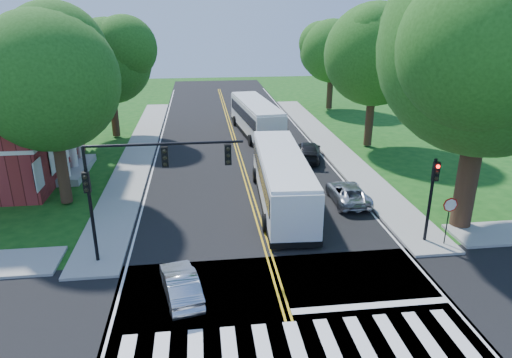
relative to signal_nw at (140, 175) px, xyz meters
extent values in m
plane|color=#114512|center=(5.86, -6.43, -4.38)|extent=(140.00, 140.00, 0.00)
cube|color=black|center=(5.86, 11.57, -4.37)|extent=(14.00, 96.00, 0.01)
cube|color=black|center=(5.86, -6.43, -4.37)|extent=(60.00, 12.00, 0.01)
cube|color=gold|center=(5.86, 15.57, -4.36)|extent=(0.36, 70.00, 0.01)
cube|color=silver|center=(-0.94, 15.57, -4.36)|extent=(0.12, 70.00, 0.01)
cube|color=silver|center=(12.66, 15.57, -4.36)|extent=(0.12, 70.00, 0.01)
cube|color=silver|center=(5.86, -6.93, -4.36)|extent=(12.60, 3.00, 0.01)
cube|color=silver|center=(9.36, -4.83, -4.36)|extent=(6.60, 0.40, 0.01)
cube|color=gray|center=(-2.44, 18.57, -4.30)|extent=(2.60, 40.00, 0.15)
cube|color=gray|center=(14.16, 18.57, -4.30)|extent=(2.60, 40.00, 0.15)
cylinder|color=#372116|center=(16.86, 1.57, -1.23)|extent=(1.10, 1.10, 6.00)
sphere|color=#2C7221|center=(16.86, 1.57, 5.28)|extent=(10.80, 10.80, 10.80)
cylinder|color=#372116|center=(-5.64, 7.57, -1.83)|extent=(0.70, 0.70, 4.80)
sphere|color=#2C7221|center=(-5.64, 7.57, 3.17)|extent=(8.00, 8.00, 8.00)
cylinder|color=#372116|center=(-5.14, 23.57, -2.03)|extent=(0.70, 0.70, 4.40)
sphere|color=#2C7221|center=(-5.14, 23.57, 2.64)|extent=(7.60, 7.60, 7.60)
cylinder|color=#372116|center=(17.36, 17.57, -1.73)|extent=(0.70, 0.70, 5.00)
sphere|color=#2C7221|center=(17.36, 17.57, 3.50)|extent=(8.40, 8.40, 8.40)
cylinder|color=#372116|center=(18.36, 33.57, -2.03)|extent=(0.70, 0.70, 4.40)
sphere|color=#2C7221|center=(18.36, 33.57, 2.51)|extent=(7.20, 7.20, 7.20)
cube|color=silver|center=(-6.54, 13.57, 0.02)|extent=(1.40, 6.00, 0.45)
cube|color=gray|center=(-6.54, 13.57, -4.13)|extent=(1.80, 6.00, 0.50)
cylinder|color=silver|center=(-6.54, 11.37, -2.28)|extent=(0.50, 0.50, 4.20)
cylinder|color=silver|center=(-6.54, 13.57, -2.28)|extent=(0.50, 0.50, 4.20)
cylinder|color=silver|center=(-6.54, 15.77, -2.28)|extent=(0.50, 0.50, 4.20)
cylinder|color=black|center=(-2.34, 0.07, -1.93)|extent=(0.16, 0.16, 4.60)
cube|color=black|center=(-2.34, -0.08, -0.23)|extent=(0.30, 0.22, 0.95)
sphere|color=black|center=(-2.34, -0.22, 0.07)|extent=(0.18, 0.18, 0.18)
cylinder|color=black|center=(1.16, 0.07, 1.37)|extent=(7.00, 0.12, 0.12)
cube|color=black|center=(1.16, -0.08, 0.82)|extent=(0.30, 0.22, 0.95)
cube|color=black|center=(3.96, -0.08, 0.82)|extent=(0.30, 0.22, 0.95)
cylinder|color=black|center=(14.06, 0.07, -2.03)|extent=(0.16, 0.16, 4.40)
cube|color=black|center=(14.06, -0.08, -0.43)|extent=(0.30, 0.22, 0.95)
sphere|color=#FF0A05|center=(14.06, -0.22, -0.13)|extent=(0.18, 0.18, 0.18)
cylinder|color=black|center=(14.86, -0.43, -3.13)|extent=(0.06, 0.06, 2.20)
cylinder|color=#A50A07|center=(14.86, -0.46, -2.08)|extent=(0.76, 0.04, 0.76)
cube|color=silver|center=(7.57, 5.97, -2.79)|extent=(3.22, 12.16, 2.81)
cube|color=black|center=(7.57, 5.97, -2.28)|extent=(3.24, 11.32, 0.97)
cube|color=black|center=(7.88, 12.03, -2.43)|extent=(2.50, 0.23, 1.63)
cube|color=orange|center=(7.88, 12.03, -1.51)|extent=(1.74, 0.19, 0.33)
cube|color=black|center=(7.57, 5.97, -4.03)|extent=(3.27, 12.26, 0.31)
cube|color=silver|center=(7.57, 5.97, -1.33)|extent=(3.15, 11.79, 0.22)
cylinder|color=black|center=(9.10, 9.88, -3.88)|extent=(0.38, 0.99, 0.98)
cylinder|color=black|center=(6.45, 10.01, -3.88)|extent=(0.38, 0.99, 0.98)
cylinder|color=black|center=(8.71, 2.24, -3.88)|extent=(0.38, 0.99, 0.98)
cylinder|color=black|center=(6.06, 2.37, -3.88)|extent=(0.38, 0.99, 0.98)
cube|color=silver|center=(8.10, 22.93, -2.77)|extent=(3.85, 12.36, 2.83)
cube|color=black|center=(8.10, 22.93, -2.26)|extent=(3.83, 11.52, 0.98)
cube|color=black|center=(7.48, 29.03, -2.41)|extent=(2.52, 0.36, 1.65)
cube|color=orange|center=(7.48, 29.03, -1.48)|extent=(1.75, 0.28, 0.33)
cube|color=black|center=(8.10, 22.93, -4.03)|extent=(3.91, 12.46, 0.31)
cube|color=silver|center=(8.10, 22.93, -1.30)|extent=(3.76, 11.99, 0.23)
cylinder|color=black|center=(9.02, 27.06, -3.87)|extent=(0.43, 1.02, 0.99)
cylinder|color=black|center=(6.36, 26.79, -3.87)|extent=(0.43, 1.02, 0.99)
cylinder|color=black|center=(9.81, 19.38, -3.87)|extent=(0.43, 1.02, 0.99)
cylinder|color=black|center=(7.15, 19.11, -3.87)|extent=(0.43, 1.02, 0.99)
imported|color=#B1B3B9|center=(1.68, -3.23, -3.75)|extent=(2.03, 3.90, 1.22)
imported|color=#B7B9BF|center=(11.73, 5.70, -3.76)|extent=(2.13, 4.45, 1.22)
imported|color=black|center=(11.27, 14.51, -3.67)|extent=(3.06, 5.17, 1.40)
camera|label=1|loc=(2.77, -19.73, 6.92)|focal=32.00mm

